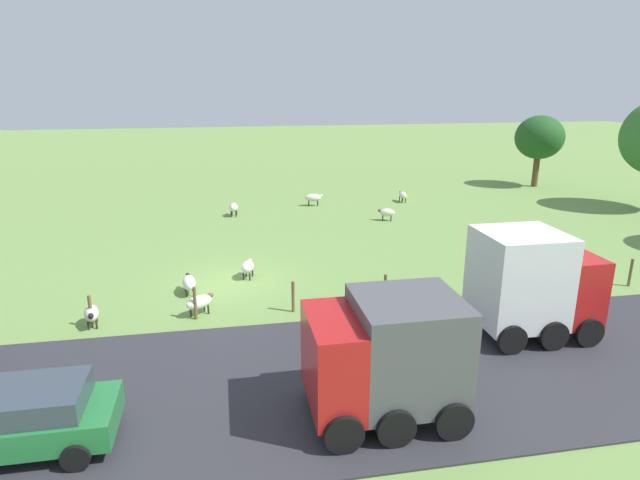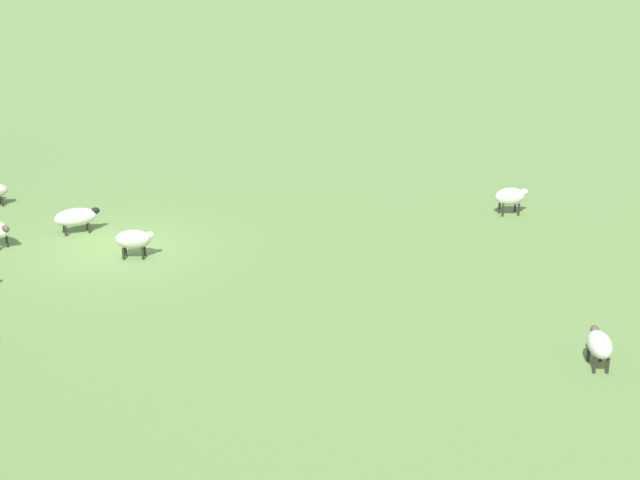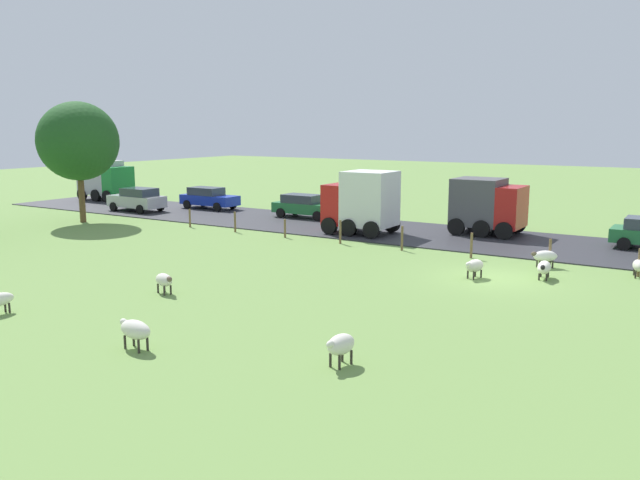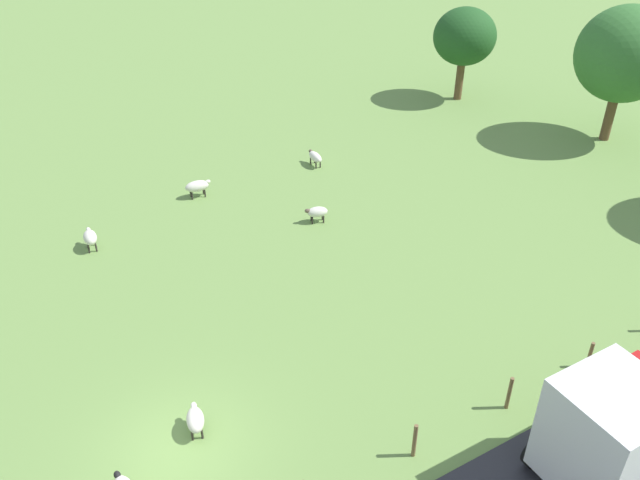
# 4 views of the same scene
# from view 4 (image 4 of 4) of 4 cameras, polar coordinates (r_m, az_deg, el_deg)

# --- Properties ---
(ground_plane) EXTENTS (160.00, 160.00, 0.00)m
(ground_plane) POSITION_cam_4_polar(r_m,az_deg,el_deg) (20.27, -12.25, -17.46)
(ground_plane) COLOR #6B8E47
(sheep_0) EXTENTS (0.64, 1.26, 0.84)m
(sheep_0) POSITION_cam_4_polar(r_m,az_deg,el_deg) (31.60, -10.60, 4.61)
(sheep_0) COLOR silver
(sheep_0) RESTS_ON ground_plane
(sheep_1) EXTENTS (0.74, 1.08, 0.76)m
(sheep_1) POSITION_cam_4_polar(r_m,az_deg,el_deg) (29.11, -0.27, 2.44)
(sheep_1) COLOR silver
(sheep_1) RESTS_ON ground_plane
(sheep_2) EXTENTS (1.20, 0.48, 0.73)m
(sheep_2) POSITION_cam_4_polar(r_m,az_deg,el_deg) (34.01, -0.42, 7.23)
(sheep_2) COLOR silver
(sheep_2) RESTS_ON ground_plane
(sheep_3) EXTENTS (1.07, 0.66, 0.85)m
(sheep_3) POSITION_cam_4_polar(r_m,az_deg,el_deg) (28.89, -19.33, 0.21)
(sheep_3) COLOR silver
(sheep_3) RESTS_ON ground_plane
(sheep_5) EXTENTS (1.10, 0.76, 0.78)m
(sheep_5) POSITION_cam_4_polar(r_m,az_deg,el_deg) (20.24, -10.77, -15.06)
(sheep_5) COLOR beige
(sheep_5) RESTS_ON ground_plane
(tree_0) EXTENTS (3.79, 3.79, 5.67)m
(tree_0) POSITION_cam_4_polar(r_m,az_deg,el_deg) (42.47, 12.44, 16.83)
(tree_0) COLOR brown
(tree_0) RESTS_ON ground_plane
(tree_1) EXTENTS (5.11, 5.11, 7.28)m
(tree_1) POSITION_cam_4_polar(r_m,az_deg,el_deg) (38.86, 24.96, 14.38)
(tree_1) COLOR brown
(tree_1) RESTS_ON ground_plane
(fence_post_3) EXTENTS (0.12, 0.12, 1.24)m
(fence_post_3) POSITION_cam_4_polar(r_m,az_deg,el_deg) (19.46, 8.21, -16.84)
(fence_post_3) COLOR brown
(fence_post_3) RESTS_ON ground_plane
(fence_post_4) EXTENTS (0.12, 0.12, 1.26)m
(fence_post_4) POSITION_cam_4_polar(r_m,az_deg,el_deg) (21.25, 16.10, -12.64)
(fence_post_4) COLOR brown
(fence_post_4) RESTS_ON ground_plane
(fence_post_5) EXTENTS (0.12, 0.12, 1.03)m
(fence_post_5) POSITION_cam_4_polar(r_m,az_deg,el_deg) (23.53, 22.37, -9.20)
(fence_post_5) COLOR brown
(fence_post_5) RESTS_ON ground_plane
(truck_0) EXTENTS (2.83, 3.83, 3.58)m
(truck_0) POSITION_cam_4_polar(r_m,az_deg,el_deg) (19.40, 24.47, -14.95)
(truck_0) COLOR #B21919
(truck_0) RESTS_ON road_strip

